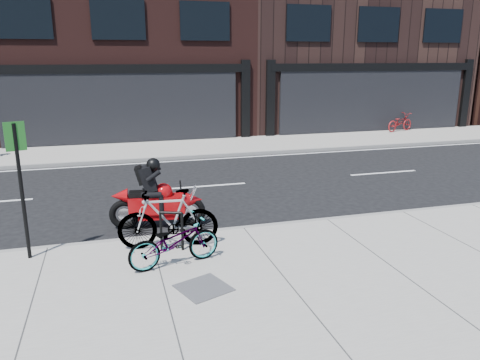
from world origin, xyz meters
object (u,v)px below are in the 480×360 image
object	(u,v)px
bike_rack	(172,227)
sign_post	(20,179)
motorcycle	(161,199)
bicycle_rear	(168,219)
utility_grate	(204,288)
bicycle_far	(400,122)
bicycle_front	(174,242)

from	to	relation	value
bike_rack	sign_post	size ratio (longest dim) A/B	0.31
motorcycle	bicycle_rear	bearing A→B (deg)	-84.41
motorcycle	utility_grate	xyz separation A→B (m)	(0.27, -3.38, -0.51)
bicycle_rear	bicycle_far	xyz separation A→B (m)	(12.97, 11.53, -0.14)
bike_rack	bicycle_rear	bearing A→B (deg)	105.34
bike_rack	sign_post	bearing A→B (deg)	172.46
bike_rack	utility_grate	xyz separation A→B (m)	(0.27, -1.70, -0.45)
bike_rack	bicycle_rear	world-z (taller)	bicycle_rear
bicycle_rear	bicycle_far	distance (m)	17.36
motorcycle	bike_rack	bearing A→B (deg)	-82.93
bicycle_far	sign_post	size ratio (longest dim) A/B	0.67
bike_rack	bicycle_far	bearing A→B (deg)	42.08
utility_grate	sign_post	world-z (taller)	sign_post
bike_rack	bicycle_far	distance (m)	17.42
bicycle_far	bicycle_front	bearing A→B (deg)	115.81
bike_rack	motorcycle	size ratio (longest dim) A/B	0.36
bicycle_far	sign_post	bearing A→B (deg)	108.29
bicycle_front	motorcycle	bearing A→B (deg)	-13.98
bicycle_far	motorcycle	bearing A→B (deg)	109.88
bicycle_rear	sign_post	distance (m)	2.73
bike_rack	utility_grate	size ratio (longest dim) A/B	1.04
motorcycle	bicycle_far	bearing A→B (deg)	44.85
bicycle_front	motorcycle	distance (m)	2.38
bicycle_front	utility_grate	xyz separation A→B (m)	(0.32, -1.00, -0.44)
bicycle_rear	sign_post	size ratio (longest dim) A/B	0.77
motorcycle	sign_post	bearing A→B (deg)	-145.66
bicycle_front	bicycle_far	distance (m)	17.93
bicycle_far	utility_grate	size ratio (longest dim) A/B	2.27
bicycle_front	utility_grate	world-z (taller)	bicycle_front
motorcycle	utility_grate	distance (m)	3.43
motorcycle	bicycle_far	xyz separation A→B (m)	(12.93, 10.00, -0.08)
bicycle_rear	bicycle_far	size ratio (longest dim) A/B	1.14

